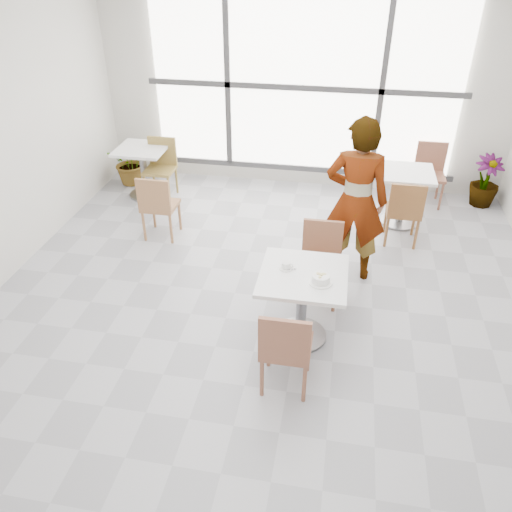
% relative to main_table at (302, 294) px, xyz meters
% --- Properties ---
extents(floor, '(7.00, 7.00, 0.00)m').
position_rel_main_table_xyz_m(floor, '(-0.41, 0.14, -0.52)').
color(floor, '#9E9EA5').
rests_on(floor, ground).
extents(wall_back, '(6.00, 0.00, 6.00)m').
position_rel_main_table_xyz_m(wall_back, '(-0.41, 3.64, 0.98)').
color(wall_back, silver).
rests_on(wall_back, ground).
extents(window, '(4.60, 0.07, 2.52)m').
position_rel_main_table_xyz_m(window, '(-0.41, 3.57, 0.98)').
color(window, white).
rests_on(window, ground).
extents(main_table, '(0.80, 0.80, 0.75)m').
position_rel_main_table_xyz_m(main_table, '(0.00, 0.00, 0.00)').
color(main_table, white).
rests_on(main_table, ground).
extents(chair_near, '(0.42, 0.42, 0.87)m').
position_rel_main_table_xyz_m(chair_near, '(-0.06, -0.71, -0.02)').
color(chair_near, brown).
rests_on(chair_near, ground).
extents(chair_far, '(0.42, 0.42, 0.87)m').
position_rel_main_table_xyz_m(chair_far, '(0.12, 0.72, -0.02)').
color(chair_far, brown).
rests_on(chair_far, ground).
extents(oatmeal_bowl, '(0.21, 0.21, 0.10)m').
position_rel_main_table_xyz_m(oatmeal_bowl, '(0.16, -0.11, 0.27)').
color(oatmeal_bowl, white).
rests_on(oatmeal_bowl, main_table).
extents(coffee_cup, '(0.16, 0.13, 0.07)m').
position_rel_main_table_xyz_m(coffee_cup, '(-0.17, 0.06, 0.26)').
color(coffee_cup, white).
rests_on(coffee_cup, main_table).
extents(person, '(0.71, 0.49, 1.87)m').
position_rel_main_table_xyz_m(person, '(0.43, 1.20, 0.41)').
color(person, black).
rests_on(person, ground).
extents(bg_table_left, '(0.70, 0.70, 0.75)m').
position_rel_main_table_xyz_m(bg_table_left, '(-2.63, 2.75, -0.04)').
color(bg_table_left, white).
rests_on(bg_table_left, ground).
extents(bg_table_right, '(0.70, 0.70, 0.75)m').
position_rel_main_table_xyz_m(bg_table_right, '(1.09, 2.57, -0.04)').
color(bg_table_right, white).
rests_on(bg_table_right, ground).
extents(bg_chair_left_near, '(0.42, 0.42, 0.87)m').
position_rel_main_table_xyz_m(bg_chair_left_near, '(-1.99, 1.57, -0.02)').
color(bg_chair_left_near, '#A26E46').
rests_on(bg_chair_left_near, ground).
extents(bg_chair_left_far, '(0.42, 0.42, 0.87)m').
position_rel_main_table_xyz_m(bg_chair_left_far, '(-2.38, 2.82, -0.02)').
color(bg_chair_left_far, olive).
rests_on(bg_chair_left_far, ground).
extents(bg_chair_right_near, '(0.42, 0.42, 0.87)m').
position_rel_main_table_xyz_m(bg_chair_right_near, '(1.06, 1.98, -0.02)').
color(bg_chair_right_near, brown).
rests_on(bg_chair_right_near, ground).
extents(bg_chair_right_far, '(0.42, 0.42, 0.87)m').
position_rel_main_table_xyz_m(bg_chair_right_far, '(1.49, 3.31, -0.02)').
color(bg_chair_right_far, '#905742').
rests_on(bg_chair_right_far, ground).
extents(plant_left, '(0.77, 0.71, 0.73)m').
position_rel_main_table_xyz_m(plant_left, '(-2.99, 3.14, -0.16)').
color(plant_left, '#52773A').
rests_on(plant_left, ground).
extents(plant_right, '(0.51, 0.51, 0.74)m').
position_rel_main_table_xyz_m(plant_right, '(2.29, 3.34, -0.15)').
color(plant_right, '#407D40').
rests_on(plant_right, ground).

